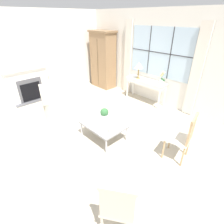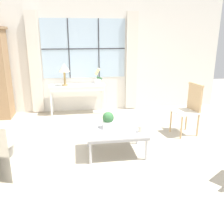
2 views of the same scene
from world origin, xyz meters
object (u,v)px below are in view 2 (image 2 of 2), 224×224
object	(u,v)px
coffee_table	(116,133)
pillar_candle	(141,129)
table_lamp	(64,69)
potted_orchid	(98,77)
console_table	(77,88)
potted_plant_small	(108,120)
side_chair_wooden	(190,106)

from	to	relation	value
coffee_table	pillar_candle	distance (m)	0.43
table_lamp	potted_orchid	distance (m)	0.86
coffee_table	console_table	bearing A→B (deg)	104.09
pillar_candle	potted_plant_small	bearing A→B (deg)	150.53
potted_plant_small	pillar_candle	distance (m)	0.58
table_lamp	side_chair_wooden	distance (m)	3.05
potted_orchid	pillar_candle	world-z (taller)	potted_orchid
console_table	table_lamp	bearing A→B (deg)	-170.07
side_chair_wooden	potted_orchid	bearing A→B (deg)	133.36
potted_orchid	coffee_table	xyz separation A→B (m)	(0.07, -2.44, -0.53)
potted_orchid	coffee_table	distance (m)	2.50
potted_orchid	side_chair_wooden	xyz separation A→B (m)	(1.68, -1.78, -0.32)
side_chair_wooden	pillar_candle	xyz separation A→B (m)	(-1.22, -0.81, -0.11)
potted_plant_small	table_lamp	bearing A→B (deg)	109.65
table_lamp	potted_orchid	bearing A→B (deg)	7.93
side_chair_wooden	pillar_candle	bearing A→B (deg)	-146.34
potted_orchid	console_table	bearing A→B (deg)	-173.20
table_lamp	pillar_candle	bearing A→B (deg)	-62.62
coffee_table	pillar_candle	xyz separation A→B (m)	(0.39, -0.15, 0.09)
coffee_table	table_lamp	bearing A→B (deg)	110.96
console_table	table_lamp	size ratio (longest dim) A/B	2.58
side_chair_wooden	pillar_candle	size ratio (longest dim) A/B	8.34
side_chair_wooden	pillar_candle	distance (m)	1.47
pillar_candle	table_lamp	bearing A→B (deg)	117.38
console_table	side_chair_wooden	size ratio (longest dim) A/B	1.35
potted_plant_small	pillar_candle	size ratio (longest dim) A/B	2.28
console_table	potted_orchid	world-z (taller)	potted_orchid
console_table	pillar_candle	distance (m)	2.71
console_table	table_lamp	distance (m)	0.58
table_lamp	coffee_table	distance (m)	2.61
potted_plant_small	potted_orchid	bearing A→B (deg)	89.09
side_chair_wooden	potted_plant_small	bearing A→B (deg)	-162.86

